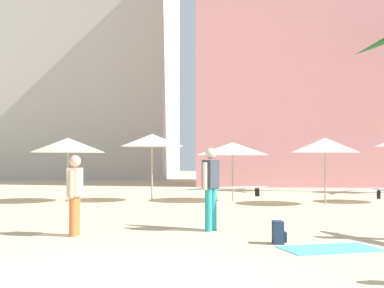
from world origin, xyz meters
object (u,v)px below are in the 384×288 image
at_px(person_mid_center, 75,192).
at_px(cafe_umbrella_1, 325,145).
at_px(cafe_umbrella_5, 152,140).
at_px(cafe_umbrella_0, 233,149).
at_px(cafe_umbrella_3, 68,145).
at_px(beach_towel, 330,249).
at_px(backpack, 278,233).
at_px(person_near_right, 211,186).

bearing_deg(person_mid_center, cafe_umbrella_1, -127.92).
height_order(cafe_umbrella_5, person_mid_center, cafe_umbrella_5).
xyz_separation_m(cafe_umbrella_0, cafe_umbrella_3, (-5.98, -0.85, 0.12)).
relative_size(beach_towel, person_mid_center, 1.01).
height_order(cafe_umbrella_5, backpack, cafe_umbrella_5).
bearing_deg(backpack, beach_towel, -36.80).
bearing_deg(cafe_umbrella_0, cafe_umbrella_5, -174.51).
bearing_deg(backpack, cafe_umbrella_3, 122.16).
distance_m(cafe_umbrella_5, person_mid_center, 8.87).
distance_m(cafe_umbrella_1, person_near_right, 7.76).
relative_size(cafe_umbrella_5, backpack, 5.92).
distance_m(beach_towel, backpack, 1.01).
relative_size(cafe_umbrella_0, beach_towel, 1.62).
distance_m(cafe_umbrella_5, backpack, 10.41).
bearing_deg(cafe_umbrella_3, person_mid_center, -70.27).
distance_m(beach_towel, person_mid_center, 5.13).
relative_size(cafe_umbrella_0, cafe_umbrella_5, 1.08).
xyz_separation_m(cafe_umbrella_0, backpack, (1.03, -9.68, -1.73)).
relative_size(backpack, person_mid_center, 0.26).
xyz_separation_m(cafe_umbrella_1, person_mid_center, (-6.23, -7.93, -1.13)).
distance_m(cafe_umbrella_0, cafe_umbrella_5, 3.00).
height_order(cafe_umbrella_3, person_mid_center, cafe_umbrella_3).
bearing_deg(cafe_umbrella_3, person_near_right, -51.46).
xyz_separation_m(cafe_umbrella_5, person_mid_center, (-0.07, -8.77, -1.36)).
bearing_deg(cafe_umbrella_5, cafe_umbrella_1, -7.71).
bearing_deg(beach_towel, cafe_umbrella_1, 81.82).
relative_size(cafe_umbrella_0, person_near_right, 1.03).
bearing_deg(cafe_umbrella_0, cafe_umbrella_3, -171.90).
bearing_deg(cafe_umbrella_0, person_mid_center, -108.58).
xyz_separation_m(cafe_umbrella_1, cafe_umbrella_3, (-9.17, 0.27, 0.03)).
bearing_deg(cafe_umbrella_3, backpack, -51.53).
distance_m(backpack, person_near_right, 2.31).
bearing_deg(person_near_right, cafe_umbrella_3, -24.98).
distance_m(cafe_umbrella_3, person_near_right, 9.16).
relative_size(cafe_umbrella_1, backpack, 5.56).
xyz_separation_m(cafe_umbrella_1, person_near_right, (-3.51, -6.84, -1.07)).
height_order(cafe_umbrella_0, cafe_umbrella_3, cafe_umbrella_3).
xyz_separation_m(cafe_umbrella_0, person_near_right, (-0.32, -7.96, -0.97)).
distance_m(cafe_umbrella_0, person_mid_center, 9.61).
height_order(beach_towel, person_mid_center, person_mid_center).
bearing_deg(cafe_umbrella_5, person_near_right, -70.95).
xyz_separation_m(beach_towel, person_near_right, (-2.20, 2.22, 0.96)).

